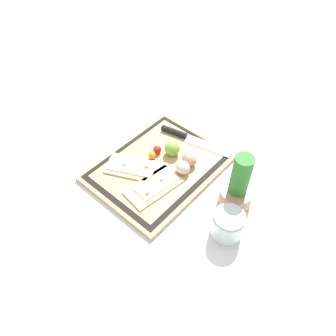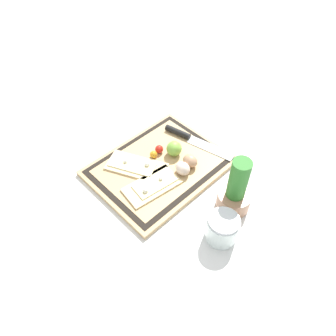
{
  "view_description": "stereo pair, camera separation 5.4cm",
  "coord_description": "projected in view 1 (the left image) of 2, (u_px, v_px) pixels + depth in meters",
  "views": [
    {
      "loc": [
        0.54,
        0.52,
        0.84
      ],
      "look_at": [
        0.0,
        0.04,
        0.04
      ],
      "focal_mm": 35.0,
      "sensor_mm": 36.0,
      "label": 1
    },
    {
      "loc": [
        0.5,
        0.56,
        0.84
      ],
      "look_at": [
        0.0,
        0.04,
        0.04
      ],
      "focal_mm": 35.0,
      "sensor_mm": 36.0,
      "label": 2
    }
  ],
  "objects": [
    {
      "name": "ground_plane",
      "position": [
        159.0,
        169.0,
        1.13
      ],
      "size": [
        6.0,
        6.0,
        0.0
      ],
      "primitive_type": "plane",
      "color": "silver"
    },
    {
      "name": "egg_pink",
      "position": [
        183.0,
        168.0,
        1.08
      ],
      "size": [
        0.04,
        0.05,
        0.04
      ],
      "primitive_type": "ellipsoid",
      "color": "beige",
      "rests_on": "cutting_board"
    },
    {
      "name": "cherry_tomato_red",
      "position": [
        157.0,
        150.0,
        1.14
      ],
      "size": [
        0.03,
        0.03,
        0.03
      ],
      "primitive_type": "sphere",
      "color": "red",
      "rests_on": "cutting_board"
    },
    {
      "name": "cutting_board",
      "position": [
        159.0,
        167.0,
        1.12
      ],
      "size": [
        0.44,
        0.35,
        0.02
      ],
      "color": "tan",
      "rests_on": "ground_plane"
    },
    {
      "name": "sauce_jar",
      "position": [
        228.0,
        226.0,
        0.93
      ],
      "size": [
        0.09,
        0.09,
        0.09
      ],
      "color": "silver",
      "rests_on": "ground_plane"
    },
    {
      "name": "herb_pot",
      "position": [
        238.0,
        188.0,
        0.98
      ],
      "size": [
        0.1,
        0.1,
        0.2
      ],
      "color": "#AD7A5B",
      "rests_on": "ground_plane"
    },
    {
      "name": "lime",
      "position": [
        172.0,
        148.0,
        1.13
      ],
      "size": [
        0.05,
        0.05,
        0.05
      ],
      "primitive_type": "sphere",
      "color": "#7FB742",
      "rests_on": "cutting_board"
    },
    {
      "name": "knife",
      "position": [
        184.0,
        136.0,
        1.2
      ],
      "size": [
        0.09,
        0.28,
        0.02
      ],
      "color": "silver",
      "rests_on": "cutting_board"
    },
    {
      "name": "pizza_slice_near",
      "position": [
        135.0,
        168.0,
        1.1
      ],
      "size": [
        0.17,
        0.22,
        0.02
      ],
      "color": "beige",
      "rests_on": "cutting_board"
    },
    {
      "name": "cherry_tomato_yellow",
      "position": [
        152.0,
        155.0,
        1.13
      ],
      "size": [
        0.03,
        0.03,
        0.03
      ],
      "primitive_type": "sphere",
      "color": "orange",
      "rests_on": "cutting_board"
    },
    {
      "name": "egg_brown",
      "position": [
        189.0,
        160.0,
        1.1
      ],
      "size": [
        0.04,
        0.05,
        0.04
      ],
      "primitive_type": "ellipsoid",
      "color": "tan",
      "rests_on": "cutting_board"
    },
    {
      "name": "pizza_slice_far",
      "position": [
        154.0,
        186.0,
        1.05
      ],
      "size": [
        0.19,
        0.12,
        0.02
      ],
      "color": "beige",
      "rests_on": "cutting_board"
    }
  ]
}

